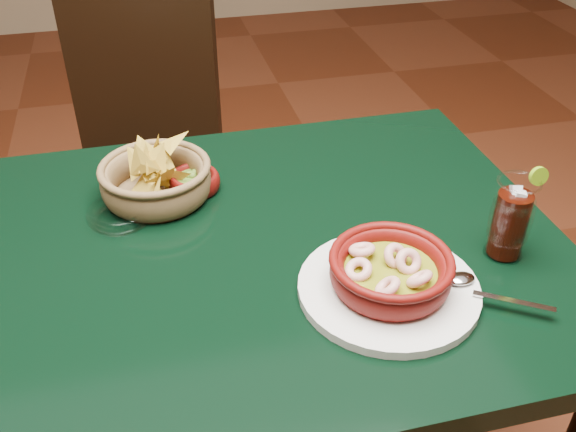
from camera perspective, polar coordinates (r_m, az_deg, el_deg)
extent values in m
cube|color=black|center=(1.06, -7.63, -3.98)|extent=(1.20, 0.80, 0.04)
cylinder|color=black|center=(1.67, 10.42, -4.03)|extent=(0.06, 0.06, 0.71)
cube|color=black|center=(1.74, -14.09, 1.55)|extent=(0.57, 0.57, 0.04)
cylinder|color=black|center=(1.83, -20.66, -7.19)|extent=(0.04, 0.04, 0.46)
cylinder|color=black|center=(1.69, -9.49, -9.15)|extent=(0.04, 0.04, 0.46)
cylinder|color=black|center=(2.08, -15.98, -0.53)|extent=(0.04, 0.04, 0.46)
cylinder|color=black|center=(1.95, -6.06, -1.71)|extent=(0.04, 0.04, 0.46)
cube|color=black|center=(1.78, -12.81, 11.68)|extent=(0.39, 0.20, 0.45)
cylinder|color=silver|center=(0.97, 8.91, -6.38)|extent=(0.27, 0.27, 0.01)
cylinder|color=#520907|center=(0.96, 8.97, -5.87)|extent=(0.16, 0.16, 0.01)
torus|color=#520907|center=(0.95, 9.09, -4.92)|extent=(0.20, 0.20, 0.04)
torus|color=#520907|center=(0.94, 9.21, -3.88)|extent=(0.18, 0.18, 0.01)
cylinder|color=olive|center=(0.95, 9.09, -4.87)|extent=(0.14, 0.14, 0.01)
torus|color=beige|center=(0.95, 10.65, -4.00)|extent=(0.05, 0.04, 0.04)
torus|color=beige|center=(0.96, 9.54, -3.54)|extent=(0.05, 0.05, 0.04)
torus|color=beige|center=(0.96, 6.59, -2.99)|extent=(0.05, 0.05, 0.03)
torus|color=beige|center=(0.93, 6.28, -4.77)|extent=(0.05, 0.05, 0.04)
torus|color=beige|center=(0.90, 8.82, -6.27)|extent=(0.05, 0.05, 0.04)
torus|color=beige|center=(0.93, 11.60, -5.50)|extent=(0.05, 0.05, 0.04)
cube|color=silver|center=(0.98, 19.44, -7.18)|extent=(0.10, 0.07, 0.00)
ellipsoid|color=silver|center=(0.99, 15.11, -5.38)|extent=(0.04, 0.03, 0.01)
cylinder|color=olive|center=(1.19, -11.48, 1.87)|extent=(0.17, 0.17, 0.01)
torus|color=olive|center=(1.18, -11.63, 3.03)|extent=(0.23, 0.23, 0.06)
torus|color=olive|center=(1.16, -11.80, 4.26)|extent=(0.20, 0.20, 0.01)
cone|color=gold|center=(1.16, -12.16, 5.11)|extent=(0.08, 0.07, 0.07)
cone|color=gold|center=(1.15, -12.14, 4.66)|extent=(0.03, 0.10, 0.10)
cone|color=gold|center=(1.20, -11.83, 5.98)|extent=(0.06, 0.09, 0.08)
cone|color=gold|center=(1.18, -11.29, 5.01)|extent=(0.09, 0.08, 0.06)
cone|color=gold|center=(1.18, -11.84, 3.75)|extent=(0.09, 0.10, 0.05)
cone|color=gold|center=(1.19, -10.27, 6.47)|extent=(0.08, 0.09, 0.04)
cone|color=gold|center=(1.15, -11.04, 3.51)|extent=(0.10, 0.07, 0.08)
cone|color=gold|center=(1.20, -11.19, 3.69)|extent=(0.08, 0.04, 0.08)
cone|color=gold|center=(1.16, -13.09, 4.63)|extent=(0.10, 0.05, 0.09)
cone|color=gold|center=(1.21, -12.73, 5.58)|extent=(0.08, 0.07, 0.08)
cone|color=gold|center=(1.18, -11.64, 3.32)|extent=(0.07, 0.09, 0.08)
cone|color=gold|center=(1.13, -11.73, 2.16)|extent=(0.05, 0.10, 0.09)
cone|color=gold|center=(1.18, -12.34, 4.03)|extent=(0.07, 0.10, 0.07)
cone|color=gold|center=(1.17, -12.43, 2.96)|extent=(0.08, 0.09, 0.06)
cone|color=gold|center=(1.19, -11.04, 3.52)|extent=(0.04, 0.10, 0.10)
cone|color=gold|center=(1.15, -12.93, 4.57)|extent=(0.08, 0.06, 0.09)
cone|color=gold|center=(1.18, -10.31, 3.47)|extent=(0.10, 0.03, 0.10)
cone|color=gold|center=(1.15, -11.71, 4.89)|extent=(0.10, 0.05, 0.09)
cylinder|color=#520907|center=(1.20, -8.27, 2.45)|extent=(0.08, 0.08, 0.01)
torus|color=#520907|center=(1.20, -8.33, 3.04)|extent=(0.11, 0.11, 0.04)
cylinder|color=#375514|center=(1.19, -8.35, 3.26)|extent=(0.06, 0.06, 0.01)
sphere|color=#375514|center=(1.19, -8.48, 3.53)|extent=(0.02, 0.02, 0.02)
sphere|color=#375514|center=(1.20, -8.73, 3.63)|extent=(0.02, 0.02, 0.02)
sphere|color=#375514|center=(1.19, -7.61, 3.46)|extent=(0.02, 0.02, 0.02)
sphere|color=#375514|center=(1.19, -8.80, 3.57)|extent=(0.02, 0.02, 0.02)
sphere|color=#375514|center=(1.20, -8.28, 3.80)|extent=(0.02, 0.02, 0.02)
cylinder|color=white|center=(1.09, 18.54, -3.03)|extent=(0.06, 0.06, 0.01)
torus|color=white|center=(1.05, 19.19, -0.21)|extent=(0.14, 0.14, 0.08)
cylinder|color=black|center=(1.06, 19.08, -0.70)|extent=(0.05, 0.05, 0.11)
cube|color=silver|center=(1.04, 18.89, 1.37)|extent=(0.03, 0.02, 0.03)
cube|color=silver|center=(1.04, 19.60, 2.16)|extent=(0.02, 0.02, 0.02)
cube|color=silver|center=(1.03, 19.30, 0.96)|extent=(0.02, 0.02, 0.02)
cube|color=silver|center=(1.03, 19.91, 1.67)|extent=(0.02, 0.02, 0.02)
cube|color=silver|center=(1.04, 20.22, 0.86)|extent=(0.02, 0.02, 0.02)
torus|color=white|center=(1.02, 19.90, 2.85)|extent=(0.07, 0.07, 0.00)
cylinder|color=#6C9A12|center=(1.03, 21.39, 3.32)|extent=(0.03, 0.01, 0.03)
cylinder|color=white|center=(1.14, -14.68, -0.23)|extent=(0.10, 0.10, 0.01)
torus|color=white|center=(1.14, -14.76, 0.22)|extent=(0.12, 0.12, 0.03)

